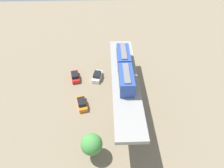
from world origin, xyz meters
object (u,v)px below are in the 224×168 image
object	(u,v)px
parked_car_red	(75,76)
tree_near_viaduct	(92,144)
train	(125,68)
parked_car_white	(97,76)
parked_car_orange	(82,103)

from	to	relation	value
parked_car_red	tree_near_viaduct	world-z (taller)	tree_near_viaduct
train	parked_car_white	bearing A→B (deg)	-48.28
parked_car_white	parked_car_orange	bearing A→B (deg)	83.18
parked_car_orange	tree_near_viaduct	distance (m)	12.08
parked_car_red	parked_car_white	bearing A→B (deg)	167.91
parked_car_red	parked_car_orange	bearing A→B (deg)	93.33
parked_car_orange	parked_car_white	xyz separation A→B (m)	(-3.14, -8.85, 0.00)
parked_car_orange	parked_car_red	xyz separation A→B (m)	(2.36, -8.91, 0.00)
train	parked_car_white	size ratio (longest dim) A/B	3.02
train	parked_car_red	bearing A→B (deg)	-30.45
train	tree_near_viaduct	distance (m)	15.86
parked_car_white	tree_near_viaduct	world-z (taller)	tree_near_viaduct
parked_car_red	parked_car_white	distance (m)	5.49
train	parked_car_orange	bearing A→B (deg)	13.52
train	parked_car_white	world-z (taller)	train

